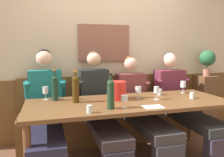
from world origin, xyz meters
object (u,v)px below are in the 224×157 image
(wall_bench, at_px, (113,121))
(water_tumbler_left, at_px, (160,92))
(person_left_seat, at_px, (100,106))
(person_right_seat, at_px, (140,105))
(potted_plant, at_px, (207,59))
(person_center_left_seat, at_px, (46,109))
(wine_glass_by_bottle, at_px, (183,85))
(wine_bottle_clear_water, at_px, (76,88))
(wine_glass_mid_right, at_px, (138,90))
(wine_glass_near_bucket, at_px, (124,99))
(wine_bottle_amber_mid, at_px, (55,87))
(wine_bottle_green_tall, at_px, (111,93))
(wine_glass_center_rear, at_px, (156,91))
(water_tumbler_center, at_px, (89,109))
(wine_glass_right_end, at_px, (45,91))
(dining_table, at_px, (130,107))
(water_tumbler_right, at_px, (192,95))
(ice_bucket, at_px, (117,90))
(person_center_right_seat, at_px, (182,101))

(wall_bench, xyz_separation_m, water_tumbler_left, (0.50, -0.47, 0.50))
(person_left_seat, height_order, person_right_seat, person_left_seat)
(potted_plant, bearing_deg, person_center_left_seat, -170.86)
(person_center_left_seat, distance_m, water_tumbler_left, 1.44)
(wine_glass_by_bottle, distance_m, water_tumbler_left, 0.39)
(wine_glass_by_bottle, bearing_deg, wine_bottle_clear_water, -174.37)
(wine_glass_by_bottle, xyz_separation_m, wine_glass_mid_right, (-0.71, -0.12, -0.02))
(wine_glass_by_bottle, height_order, wine_glass_near_bucket, wine_glass_by_bottle)
(wine_bottle_amber_mid, relative_size, wine_bottle_green_tall, 1.01)
(wine_glass_center_rear, bearing_deg, wine_glass_near_bucket, -153.69)
(wine_glass_near_bucket, relative_size, water_tumbler_left, 1.59)
(wine_glass_by_bottle, height_order, water_tumbler_left, wine_glass_by_bottle)
(wine_bottle_clear_water, relative_size, potted_plant, 0.88)
(wine_glass_center_rear, bearing_deg, wine_glass_by_bottle, 26.71)
(wine_bottle_clear_water, bearing_deg, wine_bottle_amber_mid, 143.53)
(person_left_seat, bearing_deg, water_tumbler_left, -7.76)
(person_right_seat, xyz_separation_m, water_tumbler_center, (-0.80, -0.64, 0.18))
(wine_bottle_green_tall, bearing_deg, wall_bench, 72.37)
(person_left_seat, bearing_deg, potted_plant, 11.97)
(wine_glass_right_end, height_order, water_tumbler_left, wine_glass_right_end)
(dining_table, xyz_separation_m, wine_glass_near_bucket, (-0.15, -0.25, 0.17))
(wine_bottle_amber_mid, xyz_separation_m, water_tumbler_center, (0.29, -0.62, -0.12))
(person_left_seat, xyz_separation_m, water_tumbler_right, (1.07, -0.40, 0.15))
(wall_bench, distance_m, water_tumbler_left, 0.85)
(person_center_left_seat, relative_size, wine_bottle_clear_water, 3.65)
(person_right_seat, bearing_deg, person_left_seat, 178.25)
(wall_bench, relative_size, water_tumbler_center, 34.94)
(ice_bucket, bearing_deg, wine_glass_mid_right, -0.40)
(person_center_left_seat, bearing_deg, wine_glass_mid_right, -9.30)
(water_tumbler_right, distance_m, potted_plant, 1.22)
(wine_glass_mid_right, height_order, wine_glass_right_end, wine_glass_right_end)
(wine_bottle_clear_water, xyz_separation_m, wine_glass_by_bottle, (1.48, 0.15, -0.05))
(potted_plant, bearing_deg, water_tumbler_right, -136.21)
(person_right_seat, distance_m, wine_bottle_green_tall, 0.85)
(person_center_left_seat, relative_size, water_tumbler_center, 17.77)
(wine_glass_by_bottle, bearing_deg, water_tumbler_left, -173.40)
(wine_glass_center_rear, bearing_deg, dining_table, 177.35)
(water_tumbler_left, height_order, water_tumbler_right, water_tumbler_left)
(ice_bucket, height_order, wine_glass_mid_right, ice_bucket)
(potted_plant, bearing_deg, person_right_seat, -162.79)
(wine_glass_mid_right, height_order, potted_plant, potted_plant)
(person_center_left_seat, bearing_deg, wine_glass_right_end, 85.14)
(wine_glass_center_rear, bearing_deg, person_left_seat, 151.26)
(wall_bench, xyz_separation_m, person_right_seat, (0.26, -0.38, 0.32))
(person_left_seat, bearing_deg, wine_bottle_clear_water, -147.20)
(person_center_right_seat, relative_size, wine_bottle_amber_mid, 3.54)
(dining_table, bearing_deg, person_center_right_seat, 19.45)
(wall_bench, distance_m, wine_glass_center_rear, 0.96)
(wine_glass_by_bottle, bearing_deg, ice_bucket, -172.92)
(water_tumbler_left, bearing_deg, water_tumbler_right, -45.31)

